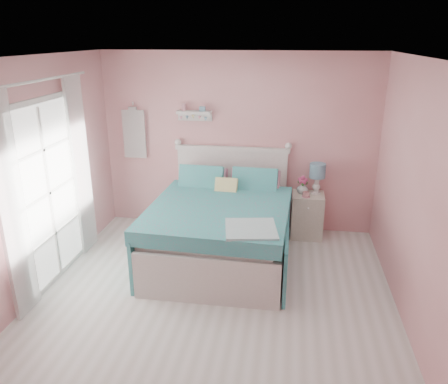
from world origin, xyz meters
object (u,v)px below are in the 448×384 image
(nightstand, at_px, (307,215))
(teacup, at_px, (306,195))
(vase, at_px, (302,188))
(table_lamp, at_px, (317,173))
(bed, at_px, (221,229))

(nightstand, xyz_separation_m, teacup, (-0.04, -0.12, 0.36))
(nightstand, bearing_deg, vase, 165.96)
(table_lamp, relative_size, vase, 2.66)
(nightstand, distance_m, vase, 0.42)
(teacup, bearing_deg, bed, -146.21)
(bed, relative_size, nightstand, 3.40)
(bed, xyz_separation_m, table_lamp, (1.24, 0.90, 0.54))
(teacup, bearing_deg, vase, 110.05)
(nightstand, height_order, teacup, teacup)
(table_lamp, distance_m, teacup, 0.35)
(nightstand, bearing_deg, teacup, -108.46)
(bed, distance_m, teacup, 1.34)
(table_lamp, distance_m, vase, 0.30)
(bed, height_order, nightstand, bed)
(vase, distance_m, teacup, 0.15)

